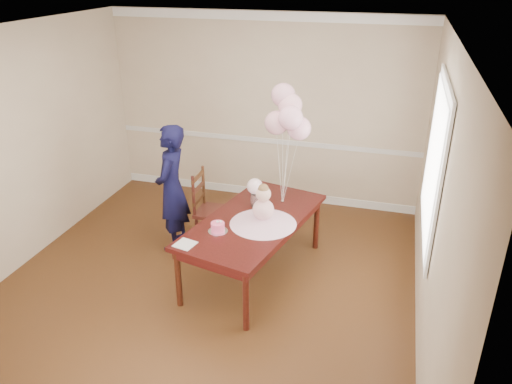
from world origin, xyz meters
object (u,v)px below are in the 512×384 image
at_px(dining_table_top, 254,221).
at_px(dining_chair_seat, 214,212).
at_px(birthday_cake, 218,227).
at_px(woman, 172,189).

bearing_deg(dining_table_top, dining_chair_seat, 153.46).
bearing_deg(dining_chair_seat, dining_table_top, -39.93).
xyz_separation_m(dining_table_top, dining_chair_seat, (-0.69, 0.56, -0.27)).
bearing_deg(birthday_cake, dining_chair_seat, 113.49).
relative_size(birthday_cake, dining_chair_seat, 0.35).
xyz_separation_m(dining_table_top, woman, (-1.12, 0.33, 0.10)).
bearing_deg(birthday_cake, dining_table_top, 53.28).
bearing_deg(woman, birthday_cake, 44.53).
xyz_separation_m(birthday_cake, dining_chair_seat, (-0.41, 0.94, -0.35)).
bearing_deg(dining_chair_seat, birthday_cake, -67.14).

